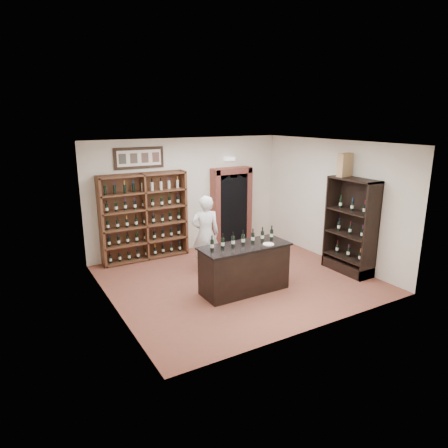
{
  "coord_description": "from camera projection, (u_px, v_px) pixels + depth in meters",
  "views": [
    {
      "loc": [
        -4.44,
        -7.04,
        3.53
      ],
      "look_at": [
        -0.16,
        0.3,
        1.23
      ],
      "focal_mm": 32.0,
      "sensor_mm": 36.0,
      "label": 1
    }
  ],
  "objects": [
    {
      "name": "counter_bottle_2",
      "position": [
        233.0,
        241.0,
        8.0
      ],
      "size": [
        0.07,
        0.07,
        0.3
      ],
      "color": "black",
      "rests_on": "tasting_counter"
    },
    {
      "name": "shopkeeper",
      "position": [
        205.0,
        234.0,
        9.22
      ],
      "size": [
        0.76,
        0.6,
        1.8
      ],
      "primitive_type": "imported",
      "rotation": [
        0.0,
        0.0,
        2.85
      ],
      "color": "silver",
      "rests_on": "ground"
    },
    {
      "name": "wall_left",
      "position": [
        109.0,
        232.0,
        7.22
      ],
      "size": [
        0.04,
        5.0,
        3.0
      ],
      "primitive_type": "cube",
      "color": "silver",
      "rests_on": "ground"
    },
    {
      "name": "counter_bottle_3",
      "position": [
        243.0,
        239.0,
        8.12
      ],
      "size": [
        0.07,
        0.07,
        0.3
      ],
      "color": "black",
      "rests_on": "tasting_counter"
    },
    {
      "name": "counter_bottle_4",
      "position": [
        253.0,
        238.0,
        8.23
      ],
      "size": [
        0.07,
        0.07,
        0.3
      ],
      "color": "black",
      "rests_on": "tasting_counter"
    },
    {
      "name": "emergency_light",
      "position": [
        230.0,
        159.0,
        10.95
      ],
      "size": [
        0.3,
        0.1,
        0.1
      ],
      "primitive_type": "cube",
      "color": "white",
      "rests_on": "wall_back"
    },
    {
      "name": "counter_bottle_0",
      "position": [
        212.0,
        245.0,
        7.77
      ],
      "size": [
        0.07,
        0.07,
        0.3
      ],
      "color": "black",
      "rests_on": "tasting_counter"
    },
    {
      "name": "plate",
      "position": [
        268.0,
        244.0,
        8.13
      ],
      "size": [
        0.23,
        0.23,
        0.02
      ],
      "primitive_type": "cylinder",
      "color": "silver",
      "rests_on": "tasting_counter"
    },
    {
      "name": "wall_back",
      "position": [
        188.0,
        195.0,
        10.64
      ],
      "size": [
        5.5,
        0.04,
        3.0
      ],
      "primitive_type": "cube",
      "color": "silver",
      "rests_on": "ground"
    },
    {
      "name": "counter_bottle_5",
      "position": [
        262.0,
        236.0,
        8.35
      ],
      "size": [
        0.07,
        0.07,
        0.3
      ],
      "color": "black",
      "rests_on": "tasting_counter"
    },
    {
      "name": "arched_doorway",
      "position": [
        231.0,
        204.0,
        11.2
      ],
      "size": [
        1.17,
        0.35,
        2.17
      ],
      "color": "black",
      "rests_on": "ground"
    },
    {
      "name": "wall_right",
      "position": [
        331.0,
        201.0,
        9.89
      ],
      "size": [
        0.04,
        5.0,
        3.0
      ],
      "primitive_type": "cube",
      "color": "silver",
      "rests_on": "ground"
    },
    {
      "name": "framed_picture",
      "position": [
        139.0,
        158.0,
        9.71
      ],
      "size": [
        1.25,
        0.04,
        0.52
      ],
      "primitive_type": "cube",
      "color": "black",
      "rests_on": "wall_back"
    },
    {
      "name": "ceiling",
      "position": [
        238.0,
        143.0,
        8.17
      ],
      "size": [
        5.5,
        5.5,
        0.0
      ],
      "primitive_type": "plane",
      "rotation": [
        3.14,
        0.0,
        0.0
      ],
      "color": "white",
      "rests_on": "wall_back"
    },
    {
      "name": "wine_crate",
      "position": [
        345.0,
        165.0,
        9.04
      ],
      "size": [
        0.4,
        0.21,
        0.53
      ],
      "primitive_type": "cube",
      "rotation": [
        0.0,
        0.0,
        0.14
      ],
      "color": "tan",
      "rests_on": "side_cabinet"
    },
    {
      "name": "side_cabinet",
      "position": [
        350.0,
        240.0,
        9.23
      ],
      "size": [
        0.48,
        1.2,
        2.2
      ],
      "color": "black",
      "rests_on": "ground"
    },
    {
      "name": "counter_bottle_1",
      "position": [
        223.0,
        243.0,
        7.88
      ],
      "size": [
        0.07,
        0.07,
        0.3
      ],
      "color": "black",
      "rests_on": "tasting_counter"
    },
    {
      "name": "floor",
      "position": [
        237.0,
        279.0,
        8.95
      ],
      "size": [
        5.5,
        5.5,
        0.0
      ],
      "primitive_type": "plane",
      "color": "brown",
      "rests_on": "ground"
    },
    {
      "name": "tasting_counter",
      "position": [
        244.0,
        269.0,
        8.22
      ],
      "size": [
        1.88,
        0.78,
        1.0
      ],
      "color": "black",
      "rests_on": "ground"
    },
    {
      "name": "wine_shelf",
      "position": [
        144.0,
        217.0,
        9.98
      ],
      "size": [
        2.2,
        0.38,
        2.2
      ],
      "color": "#552C1D",
      "rests_on": "ground"
    },
    {
      "name": "counter_bottle_6",
      "position": [
        272.0,
        234.0,
        8.47
      ],
      "size": [
        0.07,
        0.07,
        0.3
      ],
      "color": "black",
      "rests_on": "tasting_counter"
    }
  ]
}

